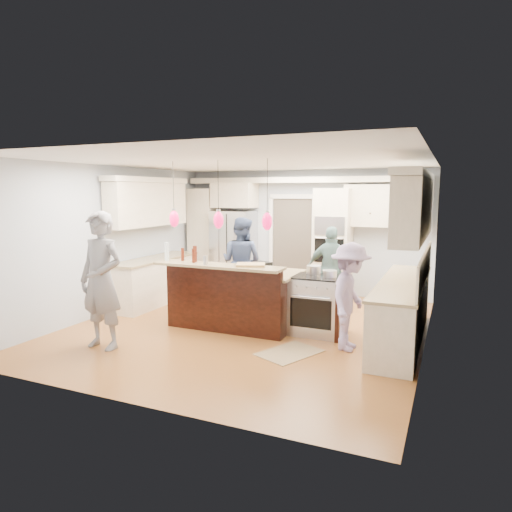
% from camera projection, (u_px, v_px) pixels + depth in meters
% --- Properties ---
extents(ground_plane, '(6.00, 6.00, 0.00)m').
position_uv_depth(ground_plane, '(248.00, 327.00, 7.56)').
color(ground_plane, '#AF6D30').
rests_on(ground_plane, ground).
extents(room_shell, '(5.54, 6.04, 2.72)m').
position_uv_depth(room_shell, '(247.00, 218.00, 7.30)').
color(room_shell, '#B2BCC6').
rests_on(room_shell, ground).
extents(refrigerator, '(0.90, 0.70, 1.80)m').
position_uv_depth(refrigerator, '(234.00, 250.00, 10.44)').
color(refrigerator, '#B7B7BC').
rests_on(refrigerator, ground).
extents(oven_column, '(0.72, 0.69, 2.30)m').
position_uv_depth(oven_column, '(333.00, 244.00, 9.52)').
color(oven_column, beige).
rests_on(oven_column, ground).
extents(back_upper_cabinets, '(5.30, 0.61, 2.54)m').
position_uv_depth(back_upper_cabinets, '(268.00, 217.00, 10.13)').
color(back_upper_cabinets, beige).
rests_on(back_upper_cabinets, ground).
extents(right_counter_run, '(0.64, 3.10, 2.51)m').
position_uv_depth(right_counter_run, '(407.00, 272.00, 6.72)').
color(right_counter_run, beige).
rests_on(right_counter_run, ground).
extents(left_cabinets, '(0.64, 2.30, 2.51)m').
position_uv_depth(left_cabinets, '(153.00, 251.00, 9.10)').
color(left_cabinets, beige).
rests_on(left_cabinets, ground).
extents(kitchen_island, '(2.10, 1.46, 1.12)m').
position_uv_depth(kitchen_island, '(236.00, 296.00, 7.65)').
color(kitchen_island, black).
rests_on(kitchen_island, ground).
extents(island_range, '(0.82, 0.71, 0.92)m').
position_uv_depth(island_range, '(318.00, 305.00, 7.17)').
color(island_range, '#B7B7BC').
rests_on(island_range, ground).
extents(pendant_lights, '(1.75, 0.15, 1.03)m').
position_uv_depth(pendant_lights, '(219.00, 220.00, 6.94)').
color(pendant_lights, black).
rests_on(pendant_lights, ground).
extents(person_bar_end, '(0.74, 0.50, 1.96)m').
position_uv_depth(person_bar_end, '(101.00, 281.00, 6.45)').
color(person_bar_end, gray).
rests_on(person_bar_end, ground).
extents(person_far_left, '(0.90, 0.73, 1.74)m').
position_uv_depth(person_far_left, '(241.00, 262.00, 8.91)').
color(person_far_left, navy).
rests_on(person_far_left, ground).
extents(person_far_right, '(0.98, 0.50, 1.60)m').
position_uv_depth(person_far_right, '(332.00, 269.00, 8.51)').
color(person_far_right, slate).
rests_on(person_far_right, ground).
extents(person_range_side, '(0.60, 1.01, 1.53)m').
position_uv_depth(person_range_side, '(350.00, 297.00, 6.41)').
color(person_range_side, '#9B87B6').
rests_on(person_range_side, ground).
extents(floor_rug, '(0.89, 1.03, 0.01)m').
position_uv_depth(floor_rug, '(289.00, 353.00, 6.35)').
color(floor_rug, '#9B7A54').
rests_on(floor_rug, ground).
extents(water_bottle, '(0.08, 0.08, 0.30)m').
position_uv_depth(water_bottle, '(167.00, 252.00, 7.37)').
color(water_bottle, silver).
rests_on(water_bottle, kitchen_island).
extents(beer_bottle_a, '(0.06, 0.06, 0.21)m').
position_uv_depth(beer_bottle_a, '(183.00, 254.00, 7.36)').
color(beer_bottle_a, '#4D1B0D').
rests_on(beer_bottle_a, kitchen_island).
extents(beer_bottle_b, '(0.06, 0.06, 0.22)m').
position_uv_depth(beer_bottle_b, '(194.00, 256.00, 7.17)').
color(beer_bottle_b, '#4D1B0D').
rests_on(beer_bottle_b, kitchen_island).
extents(beer_bottle_c, '(0.07, 0.07, 0.26)m').
position_uv_depth(beer_bottle_c, '(195.00, 254.00, 7.27)').
color(beer_bottle_c, '#4D1B0D').
rests_on(beer_bottle_c, kitchen_island).
extents(drink_can, '(0.09, 0.09, 0.14)m').
position_uv_depth(drink_can, '(205.00, 260.00, 6.99)').
color(drink_can, '#B7B7BC').
rests_on(drink_can, kitchen_island).
extents(cutting_board, '(0.51, 0.44, 0.03)m').
position_uv_depth(cutting_board, '(251.00, 265.00, 6.87)').
color(cutting_board, tan).
rests_on(cutting_board, kitchen_island).
extents(pot_large, '(0.23, 0.23, 0.13)m').
position_uv_depth(pot_large, '(314.00, 270.00, 7.33)').
color(pot_large, '#B7B7BC').
rests_on(pot_large, island_range).
extents(pot_small, '(0.22, 0.22, 0.11)m').
position_uv_depth(pot_small, '(330.00, 274.00, 7.03)').
color(pot_small, '#B7B7BC').
rests_on(pot_small, island_range).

